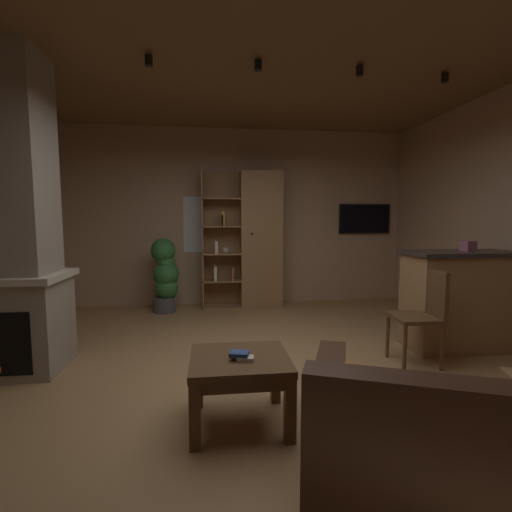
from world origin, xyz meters
The scene contains 20 objects.
floor centered at (0.00, 0.00, -0.01)m, with size 5.64×5.93×0.02m, color #A37A4C.
wall_back centered at (0.00, 3.00, 1.44)m, with size 5.76×0.06×2.88m, color tan.
ceiling centered at (0.00, 0.00, 2.89)m, with size 5.64×5.93×0.02m, color brown.
window_pane_back centered at (-0.49, 2.96, 1.32)m, with size 0.78×0.01×0.90m, color white.
stone_fireplace centered at (-2.27, 0.44, 1.30)m, with size 0.96×0.75×2.88m.
bookshelf_cabinet centered at (0.28, 2.72, 1.07)m, with size 1.27×0.41×2.16m.
kitchen_bar_counter centered at (2.37, 0.48, 0.54)m, with size 1.44×0.58×1.07m.
tissue_box centered at (2.30, 0.48, 1.12)m, with size 0.12×0.12×0.11m, color #995972.
leather_couch centered at (0.70, -1.73, 0.31)m, with size 1.67×1.37×0.84m.
coffee_table centered at (-0.25, -0.70, 0.38)m, with size 0.67×0.60×0.47m.
table_book_0 centered at (-0.22, -0.77, 0.49)m, with size 0.11×0.08×0.03m, color beige.
table_book_1 centered at (-0.25, -0.75, 0.51)m, with size 0.12×0.10×0.03m, color #2D4C8C.
dining_chair centered at (1.59, 0.13, 0.53)m, with size 0.44×0.44×0.92m.
potted_floor_plant centered at (-1.13, 2.49, 0.58)m, with size 0.41×0.39×1.12m.
wall_mounted_tv centered at (2.20, 2.93, 1.42)m, with size 0.89×0.06×0.50m.
track_light_spot_0 centered at (-1.94, 0.35, 2.81)m, with size 0.07×0.07×0.09m, color black.
track_light_spot_1 centered at (-0.96, 0.39, 2.81)m, with size 0.07×0.07×0.09m, color black.
track_light_spot_2 centered at (0.01, 0.36, 2.81)m, with size 0.07×0.07×0.09m, color black.
track_light_spot_3 centered at (0.99, 0.37, 2.81)m, with size 0.07×0.07×0.09m, color black.
track_light_spot_4 centered at (1.90, 0.43, 2.81)m, with size 0.07×0.07×0.09m, color black.
Camera 1 is at (-0.43, -3.09, 1.40)m, focal length 25.52 mm.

